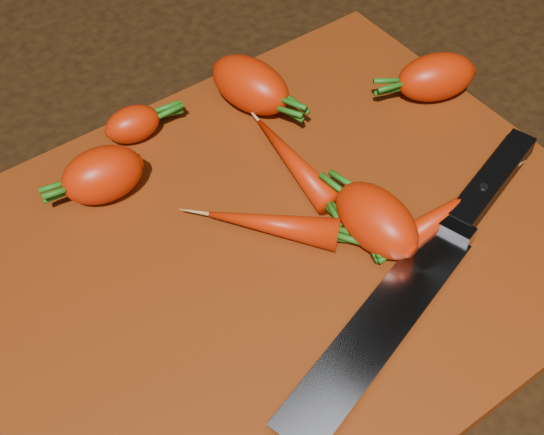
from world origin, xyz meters
TOP-DOWN VIEW (x-y plane):
  - ground at (0.00, 0.00)m, footprint 2.00×2.00m
  - cutting_board at (0.00, 0.00)m, footprint 0.50×0.40m
  - carrot_0 at (-0.09, 0.12)m, footprint 0.07×0.05m
  - carrot_1 at (0.07, 0.14)m, footprint 0.07×0.09m
  - carrot_2 at (0.06, -0.04)m, footprint 0.05×0.08m
  - carrot_3 at (-0.03, 0.17)m, footprint 0.05×0.04m
  - carrot_4 at (0.22, 0.05)m, footprint 0.08×0.07m
  - carrot_5 at (0.05, 0.05)m, footprint 0.03×0.12m
  - carrot_6 at (0.13, -0.06)m, footprint 0.13×0.03m
  - carrot_7 at (-0.00, 0.01)m, footprint 0.09×0.10m
  - knife at (0.02, -0.11)m, footprint 0.34×0.13m

SIDE VIEW (x-z plane):
  - ground at x=0.00m, z-range -0.01..0.00m
  - cutting_board at x=0.00m, z-range 0.00..0.01m
  - knife at x=0.02m, z-range 0.01..0.03m
  - carrot_6 at x=0.13m, z-range 0.01..0.03m
  - carrot_5 at x=0.05m, z-range 0.01..0.04m
  - carrot_7 at x=0.00m, z-range 0.01..0.04m
  - carrot_3 at x=-0.03m, z-range 0.01..0.04m
  - carrot_4 at x=0.22m, z-range 0.01..0.06m
  - carrot_0 at x=-0.09m, z-range 0.01..0.06m
  - carrot_2 at x=0.06m, z-range 0.01..0.06m
  - carrot_1 at x=0.07m, z-range 0.01..0.06m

